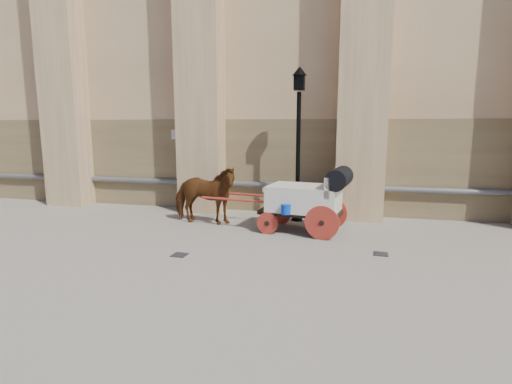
# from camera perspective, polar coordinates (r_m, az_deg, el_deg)

# --- Properties ---
(ground) EXTENTS (90.00, 90.00, 0.00)m
(ground) POSITION_cam_1_polar(r_m,az_deg,el_deg) (9.81, -9.53, -7.29)
(ground) COLOR slate
(ground) RESTS_ON ground
(horse) EXTENTS (2.03, 0.98, 1.69)m
(horse) POSITION_cam_1_polar(r_m,az_deg,el_deg) (11.49, -7.40, -0.42)
(horse) COLOR brown
(horse) RESTS_ON ground
(carriage) EXTENTS (4.12, 1.66, 1.75)m
(carriage) POSITION_cam_1_polar(r_m,az_deg,el_deg) (10.58, 7.58, -0.73)
(carriage) COLOR black
(carriage) RESTS_ON ground
(street_lamp) EXTENTS (0.42, 0.42, 4.45)m
(street_lamp) POSITION_cam_1_polar(r_m,az_deg,el_deg) (11.72, 6.06, 7.35)
(street_lamp) COLOR black
(street_lamp) RESTS_ON ground
(drain_grate_near) EXTENTS (0.34, 0.34, 0.01)m
(drain_grate_near) POSITION_cam_1_polar(r_m,az_deg,el_deg) (9.01, -10.87, -8.82)
(drain_grate_near) COLOR black
(drain_grate_near) RESTS_ON ground
(drain_grate_far) EXTENTS (0.33, 0.33, 0.01)m
(drain_grate_far) POSITION_cam_1_polar(r_m,az_deg,el_deg) (9.33, 17.40, -8.45)
(drain_grate_far) COLOR black
(drain_grate_far) RESTS_ON ground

